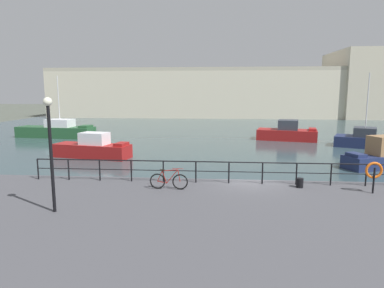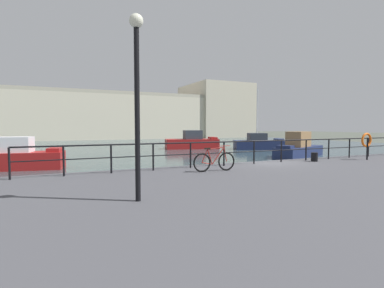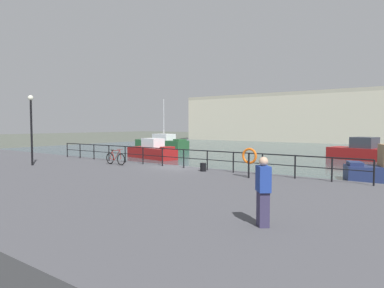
{
  "view_description": "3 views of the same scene",
  "coord_description": "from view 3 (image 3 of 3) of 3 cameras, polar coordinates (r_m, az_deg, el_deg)",
  "views": [
    {
      "loc": [
        -1.59,
        -16.75,
        5.5
      ],
      "look_at": [
        -3.32,
        5.5,
        1.96
      ],
      "focal_mm": 31.45,
      "sensor_mm": 36.0,
      "label": 1
    },
    {
      "loc": [
        -9.36,
        -11.84,
        2.77
      ],
      "look_at": [
        -1.95,
        4.05,
        1.72
      ],
      "focal_mm": 27.71,
      "sensor_mm": 36.0,
      "label": 2
    },
    {
      "loc": [
        12.33,
        -16.0,
        3.49
      ],
      "look_at": [
        -1.89,
        3.41,
        2.14
      ],
      "focal_mm": 31.76,
      "sensor_mm": 36.0,
      "label": 3
    }
  ],
  "objects": [
    {
      "name": "moored_harbor_tender",
      "position": [
        50.1,
        -5.12,
        0.17
      ],
      "size": [
        9.46,
        3.27,
        7.22
      ],
      "rotation": [
        0.0,
        0.0,
        -0.1
      ],
      "color": "#23512D",
      "rests_on": "water_basin"
    },
    {
      "name": "parked_bicycle",
      "position": [
        21.48,
        -12.74,
        -2.37
      ],
      "size": [
        1.77,
        0.12,
        0.98
      ],
      "rotation": [
        0.0,
        0.0,
        -0.04
      ],
      "color": "black",
      "rests_on": "quay_promenade"
    },
    {
      "name": "quay_promenade",
      "position": [
        15.85,
        -16.02,
        -7.72
      ],
      "size": [
        56.0,
        13.0,
        1.04
      ],
      "primitive_type": "cube",
      "color": "#47474C",
      "rests_on": "ground_plane"
    },
    {
      "name": "mooring_bollard",
      "position": [
        18.02,
        1.87,
        -3.9
      ],
      "size": [
        0.32,
        0.32,
        0.44
      ],
      "primitive_type": "cylinder",
      "color": "black",
      "rests_on": "quay_promenade"
    },
    {
      "name": "quay_railing",
      "position": [
        19.83,
        -3.25,
        -1.75
      ],
      "size": [
        21.0,
        0.07,
        1.08
      ],
      "color": "black",
      "rests_on": "quay_promenade"
    },
    {
      "name": "standing_person",
      "position": [
        8.43,
        11.86,
        -7.73
      ],
      "size": [
        0.5,
        0.52,
        1.69
      ],
      "rotation": [
        0.0,
        0.0,
        3.84
      ],
      "color": "#332D4C",
      "rests_on": "quay_promenade"
    },
    {
      "name": "moored_white_yacht",
      "position": [
        38.1,
        26.87,
        -1.15
      ],
      "size": [
        6.9,
        4.14,
        2.27
      ],
      "rotation": [
        0.0,
        0.0,
        -0.24
      ],
      "color": "maroon",
      "rests_on": "water_basin"
    },
    {
      "name": "moored_red_daysailer",
      "position": [
        35.7,
        -6.74,
        -1.18
      ],
      "size": [
        6.71,
        3.15,
        2.09
      ],
      "rotation": [
        0.0,
        0.0,
        -0.2
      ],
      "color": "maroon",
      "rests_on": "water_basin"
    },
    {
      "name": "water_basin",
      "position": [
        47.94,
        21.22,
        -1.17
      ],
      "size": [
        80.0,
        60.0,
        0.01
      ],
      "primitive_type": "cube",
      "color": "#33474C",
      "rests_on": "ground_plane"
    },
    {
      "name": "ground_plane",
      "position": [
        20.5,
        -1.39,
        -6.59
      ],
      "size": [
        240.0,
        240.0,
        0.0
      ],
      "primitive_type": "plane",
      "color": "#4C5147"
    },
    {
      "name": "quay_lamp_post",
      "position": [
        22.7,
        -25.39,
        3.64
      ],
      "size": [
        0.32,
        0.32,
        4.24
      ],
      "color": "black",
      "rests_on": "quay_promenade"
    },
    {
      "name": "life_ring_stand",
      "position": [
        15.91,
        9.61,
        -2.16
      ],
      "size": [
        0.75,
        0.16,
        1.4
      ],
      "color": "black",
      "rests_on": "quay_promenade"
    }
  ]
}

